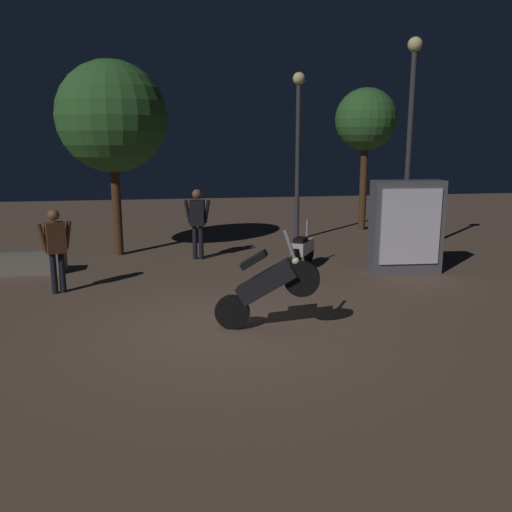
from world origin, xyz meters
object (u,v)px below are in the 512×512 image
Objects in this scene: motorcycle_white_parked_left at (303,250)px; kiosk_billboard at (406,227)px; streetlamp_far at (411,122)px; streetlamp_near at (298,135)px; motorcycle_black_foreground at (266,285)px; person_rider_beside at (197,217)px; person_bystander_far at (56,244)px.

kiosk_billboard is at bearing -80.20° from motorcycle_white_parked_left.
streetlamp_far is 3.02m from kiosk_billboard.
kiosk_billboard is at bearing -72.48° from streetlamp_near.
person_rider_beside is (-0.74, 5.47, 0.32)m from motorcycle_black_foreground.
person_rider_beside is at bearing 174.67° from streetlamp_far.
motorcycle_black_foreground is at bearing 43.86° from kiosk_billboard.
streetlamp_far is at bearing -100.39° from person_bystander_far.
motorcycle_white_parked_left is 2.41m from kiosk_billboard.
person_bystander_far reaches higher than motorcycle_white_parked_left.
motorcycle_white_parked_left is at bearing 84.91° from motorcycle_black_foreground.
motorcycle_white_parked_left is 0.88× the size of person_bystander_far.
streetlamp_near is at bearing 128.23° from streetlamp_far.
motorcycle_white_parked_left is 4.60m from streetlamp_near.
streetlamp_near is at bearing -42.38° from person_rider_beside.
streetlamp_far is (2.19, -2.78, 0.29)m from streetlamp_near.
person_rider_beside is at bearing -143.94° from streetlamp_near.
person_bystander_far is at bearing 144.04° from person_rider_beside.
person_rider_beside reaches higher than motorcycle_white_parked_left.
person_bystander_far is (-3.65, 2.80, 0.25)m from motorcycle_black_foreground.
motorcycle_black_foreground reaches higher than motorcycle_white_parked_left.
kiosk_billboard reaches higher than person_rider_beside.
motorcycle_white_parked_left is 0.30× the size of streetlamp_near.
person_bystander_far is (-5.30, -1.29, 0.56)m from motorcycle_white_parked_left.
kiosk_billboard is (1.42, -4.51, -2.06)m from streetlamp_near.
motorcycle_black_foreground is 0.98× the size of person_bystander_far.
streetlamp_far is at bearing -51.77° from streetlamp_near.
motorcycle_black_foreground is 0.92× the size of person_rider_beside.
motorcycle_black_foreground is 4.61m from person_bystander_far.
streetlamp_near is (3.13, 2.28, 2.04)m from person_rider_beside.
kiosk_billboard is (4.56, -2.23, -0.02)m from person_rider_beside.
person_bystander_far is at bearing -165.21° from streetlamp_far.
person_rider_beside is 0.85× the size of kiosk_billboard.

